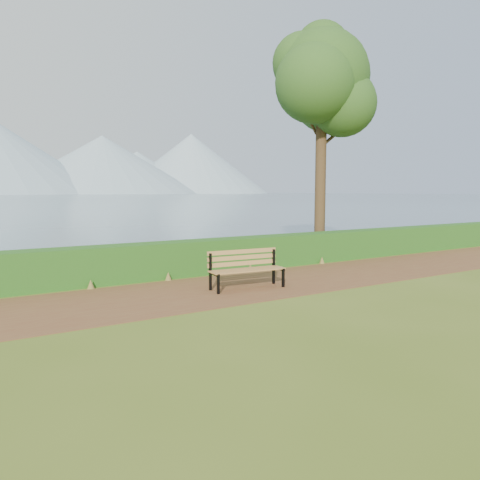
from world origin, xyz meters
TOP-DOWN VIEW (x-y plane):
  - ground at (0.00, 0.00)m, footprint 140.00×140.00m
  - path at (0.00, 0.30)m, footprint 40.00×3.40m
  - hedge at (0.00, 2.60)m, footprint 32.00×0.85m
  - bench at (0.16, 0.07)m, footprint 1.99×0.75m
  - tree at (5.67, 3.50)m, footprint 4.18×3.66m

SIDE VIEW (x-z plane):
  - ground at x=0.00m, z-range 0.00..0.00m
  - path at x=0.00m, z-range 0.00..0.01m
  - hedge at x=0.00m, z-range 0.00..1.00m
  - bench at x=0.16m, z-range 0.07..1.05m
  - tree at x=5.67m, z-range 2.09..10.69m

